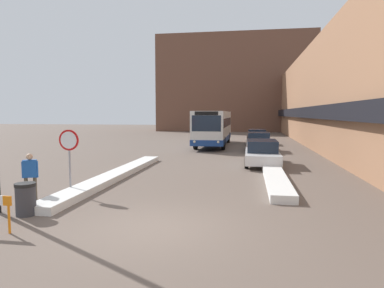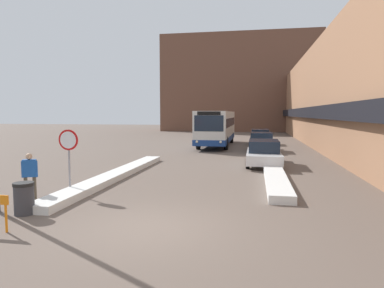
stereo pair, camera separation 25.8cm
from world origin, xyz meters
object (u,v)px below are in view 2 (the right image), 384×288
stop_sign (69,147)px  pedestrian (30,172)px  parked_car_middle (261,142)px  parked_car_back (260,137)px  trash_bin (24,198)px  city_bus (217,127)px  parked_car_front (264,153)px

stop_sign → pedestrian: (-0.89, -1.02, -0.76)m
parked_car_middle → stop_sign: 17.61m
parked_car_back → trash_bin: 25.77m
city_bus → parked_car_front: city_bus is taller
city_bus → parked_car_back: size_ratio=2.67×
parked_car_middle → parked_car_back: (-0.00, 6.09, -0.02)m
pedestrian → trash_bin: pedestrian is taller
parked_car_middle → parked_car_front: bearing=-90.0°
city_bus → stop_sign: 20.14m
pedestrian → parked_car_front: bearing=25.9°
trash_bin → city_bus: bearing=81.9°
pedestrian → city_bus: bearing=54.8°
stop_sign → pedestrian: size_ratio=1.48×
city_bus → pedestrian: city_bus is taller
stop_sign → pedestrian: stop_sign is taller
parked_car_front → stop_sign: size_ratio=2.00×
parked_car_middle → pedestrian: 18.88m
pedestrian → stop_sign: bearing=25.0°
city_bus → pedestrian: size_ratio=7.02×
pedestrian → trash_bin: 1.93m
parked_car_middle → trash_bin: bearing=-110.9°
parked_car_front → city_bus: bearing=109.3°
parked_car_back → pedestrian: pedestrian is taller
parked_car_front → parked_car_back: (0.00, 13.56, 0.00)m
city_bus → parked_car_middle: city_bus is taller
parked_car_back → stop_sign: bearing=-108.0°
city_bus → parked_car_back: (3.96, 2.25, -1.01)m
parked_car_back → trash_bin: size_ratio=4.45×
parked_car_front → parked_car_middle: bearing=90.0°
parked_car_back → city_bus: bearing=-150.4°
parked_car_front → pedestrian: bearing=-130.2°
parked_car_front → parked_car_back: size_ratio=1.13×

